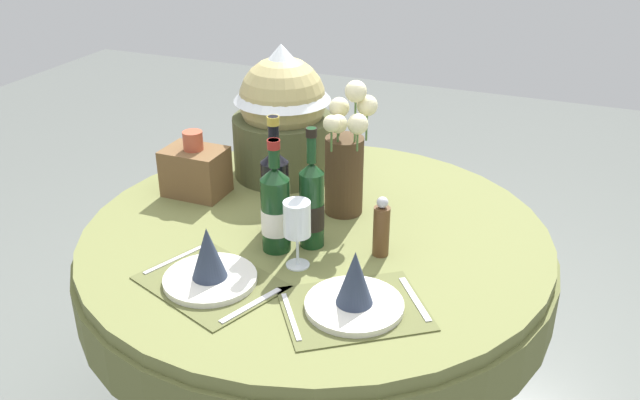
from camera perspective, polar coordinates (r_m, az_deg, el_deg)
The scene contains 11 objects.
dining_table at distance 2.10m, azimuth -0.36°, elevation -5.63°, with size 1.39×1.39×0.77m.
place_setting_left at distance 1.78m, azimuth -9.10°, elevation -5.50°, with size 0.41×0.36×0.16m.
place_setting_right at distance 1.66m, azimuth 2.86°, elevation -7.65°, with size 0.43×0.41×0.16m.
flower_vase at distance 2.05m, azimuth 2.13°, elevation 3.38°, with size 0.15×0.19×0.42m.
wine_bottle_left at distance 1.89m, azimuth -0.68°, elevation -0.32°, with size 0.07×0.07×0.35m.
wine_bottle_centre at distance 1.88m, azimuth -3.68°, elevation -0.74°, with size 0.08×0.08×0.32m.
wine_bottle_right at distance 1.97m, azimuth -3.70°, elevation 0.80°, with size 0.08×0.08×0.35m.
wine_glass_right at distance 1.79m, azimuth -1.90°, elevation -1.70°, with size 0.07×0.07×0.19m.
pepper_mill at distance 1.87m, azimuth 5.07°, elevation -2.35°, with size 0.05×0.05×0.17m.
gift_tub_back_left at distance 2.31m, azimuth -3.10°, elevation 7.54°, with size 0.34×0.34×0.45m.
woven_basket_side_left at distance 2.25m, azimuth -10.22°, elevation 2.45°, with size 0.19×0.14×0.21m.
Camera 1 is at (0.69, -1.64, 1.75)m, focal length 38.86 mm.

